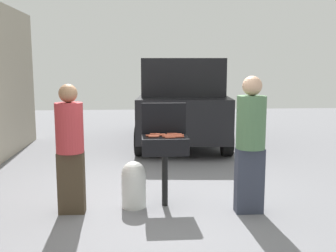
% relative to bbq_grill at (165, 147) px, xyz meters
% --- Properties ---
extents(ground_plane, '(24.00, 24.00, 0.00)m').
position_rel_bbq_grill_xyz_m(ground_plane, '(-0.16, 0.05, -0.79)').
color(ground_plane, slate).
extents(bbq_grill, '(0.60, 0.44, 0.94)m').
position_rel_bbq_grill_xyz_m(bbq_grill, '(0.00, 0.00, 0.00)').
color(bbq_grill, black).
rests_on(bbq_grill, ground).
extents(grill_lid_open, '(0.60, 0.05, 0.42)m').
position_rel_bbq_grill_xyz_m(grill_lid_open, '(0.00, 0.22, 0.35)').
color(grill_lid_open, black).
rests_on(grill_lid_open, bbq_grill).
extents(hot_dog_0, '(0.13, 0.03, 0.03)m').
position_rel_bbq_grill_xyz_m(hot_dog_0, '(0.03, -0.06, 0.16)').
color(hot_dog_0, '#B74C33').
rests_on(hot_dog_0, bbq_grill).
extents(hot_dog_1, '(0.13, 0.03, 0.03)m').
position_rel_bbq_grill_xyz_m(hot_dog_1, '(-0.12, 0.12, 0.16)').
color(hot_dog_1, '#B74C33').
rests_on(hot_dog_1, bbq_grill).
extents(hot_dog_2, '(0.13, 0.03, 0.03)m').
position_rel_bbq_grill_xyz_m(hot_dog_2, '(0.10, 0.12, 0.16)').
color(hot_dog_2, '#B74C33').
rests_on(hot_dog_2, bbq_grill).
extents(hot_dog_3, '(0.13, 0.04, 0.03)m').
position_rel_bbq_grill_xyz_m(hot_dog_3, '(-0.14, -0.02, 0.16)').
color(hot_dog_3, '#C6593D').
rests_on(hot_dog_3, bbq_grill).
extents(hot_dog_4, '(0.13, 0.03, 0.03)m').
position_rel_bbq_grill_xyz_m(hot_dog_4, '(-0.15, -0.06, 0.16)').
color(hot_dog_4, '#C6593D').
rests_on(hot_dog_4, bbq_grill).
extents(hot_dog_5, '(0.13, 0.04, 0.03)m').
position_rel_bbq_grill_xyz_m(hot_dog_5, '(0.19, 0.02, 0.16)').
color(hot_dog_5, '#B74C33').
rests_on(hot_dog_5, bbq_grill).
extents(hot_dog_6, '(0.13, 0.03, 0.03)m').
position_rel_bbq_grill_xyz_m(hot_dog_6, '(0.06, -0.14, 0.16)').
color(hot_dog_6, '#B74C33').
rests_on(hot_dog_6, bbq_grill).
extents(hot_dog_7, '(0.13, 0.03, 0.03)m').
position_rel_bbq_grill_xyz_m(hot_dog_7, '(-0.18, 0.01, 0.16)').
color(hot_dog_7, '#B74C33').
rests_on(hot_dog_7, bbq_grill).
extents(hot_dog_8, '(0.13, 0.04, 0.03)m').
position_rel_bbq_grill_xyz_m(hot_dog_8, '(0.05, 0.01, 0.16)').
color(hot_dog_8, '#C6593D').
rests_on(hot_dog_8, bbq_grill).
extents(hot_dog_9, '(0.13, 0.03, 0.03)m').
position_rel_bbq_grill_xyz_m(hot_dog_9, '(0.15, -0.07, 0.16)').
color(hot_dog_9, '#B74C33').
rests_on(hot_dog_9, bbq_grill).
extents(hot_dog_10, '(0.13, 0.04, 0.03)m').
position_rel_bbq_grill_xyz_m(hot_dog_10, '(0.17, 0.09, 0.16)').
color(hot_dog_10, '#C6593D').
rests_on(hot_dog_10, bbq_grill).
extents(hot_dog_11, '(0.13, 0.03, 0.03)m').
position_rel_bbq_grill_xyz_m(hot_dog_11, '(-0.00, 0.03, 0.16)').
color(hot_dog_11, '#AD4228').
rests_on(hot_dog_11, bbq_grill).
extents(hot_dog_12, '(0.13, 0.04, 0.03)m').
position_rel_bbq_grill_xyz_m(hot_dog_12, '(0.18, -0.10, 0.16)').
color(hot_dog_12, '#B74C33').
rests_on(hot_dog_12, bbq_grill).
extents(hot_dog_13, '(0.13, 0.04, 0.03)m').
position_rel_bbq_grill_xyz_m(hot_dog_13, '(-0.05, 0.08, 0.16)').
color(hot_dog_13, '#C6593D').
rests_on(hot_dog_13, bbq_grill).
extents(propane_tank, '(0.32, 0.32, 0.62)m').
position_rel_bbq_grill_xyz_m(propane_tank, '(-0.41, -0.03, -0.47)').
color(propane_tank, silver).
rests_on(propane_tank, ground).
extents(person_left, '(0.34, 0.34, 1.63)m').
position_rel_bbq_grill_xyz_m(person_left, '(-1.19, -0.18, 0.09)').
color(person_left, '#3F3323').
rests_on(person_left, ground).
extents(person_right, '(0.36, 0.36, 1.73)m').
position_rel_bbq_grill_xyz_m(person_right, '(1.05, -0.32, 0.15)').
color(person_right, '#333847').
rests_on(person_right, ground).
extents(parked_minivan, '(2.33, 4.54, 2.02)m').
position_rel_bbq_grill_xyz_m(parked_minivan, '(0.70, 4.42, 0.23)').
color(parked_minivan, black).
rests_on(parked_minivan, ground).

